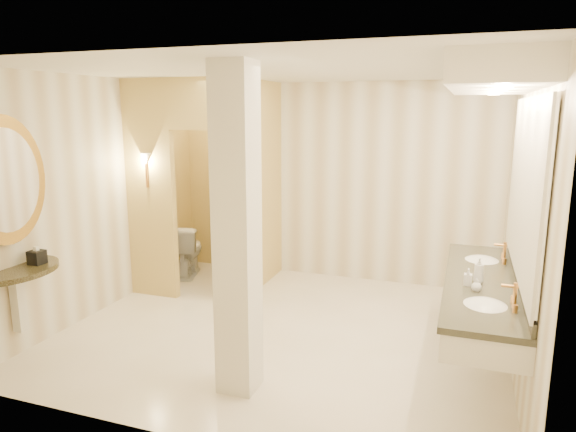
% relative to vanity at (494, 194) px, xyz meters
% --- Properties ---
extents(floor, '(4.50, 4.50, 0.00)m').
position_rel_vanity_xyz_m(floor, '(-1.98, 0.26, -1.63)').
color(floor, white).
rests_on(floor, ground).
extents(ceiling, '(4.50, 4.50, 0.00)m').
position_rel_vanity_xyz_m(ceiling, '(-1.98, 0.26, 1.07)').
color(ceiling, silver).
rests_on(ceiling, wall_back).
extents(wall_back, '(4.50, 0.02, 2.70)m').
position_rel_vanity_xyz_m(wall_back, '(-1.98, 2.26, -0.28)').
color(wall_back, silver).
rests_on(wall_back, floor).
extents(wall_front, '(4.50, 0.02, 2.70)m').
position_rel_vanity_xyz_m(wall_front, '(-1.98, -1.74, -0.28)').
color(wall_front, silver).
rests_on(wall_front, floor).
extents(wall_left, '(0.02, 4.00, 2.70)m').
position_rel_vanity_xyz_m(wall_left, '(-4.23, 0.26, -0.28)').
color(wall_left, silver).
rests_on(wall_left, floor).
extents(wall_right, '(0.02, 4.00, 2.70)m').
position_rel_vanity_xyz_m(wall_right, '(0.27, 0.26, -0.28)').
color(wall_right, silver).
rests_on(wall_right, floor).
extents(toilet_closet, '(1.50, 1.55, 2.70)m').
position_rel_vanity_xyz_m(toilet_closet, '(-3.09, 1.23, -0.24)').
color(toilet_closet, tan).
rests_on(toilet_closet, floor).
extents(wall_sconce, '(0.14, 0.14, 0.42)m').
position_rel_vanity_xyz_m(wall_sconce, '(-3.90, 0.69, 0.10)').
color(wall_sconce, '#C0823D').
rests_on(wall_sconce, toilet_closet).
extents(vanity, '(0.75, 2.54, 2.09)m').
position_rel_vanity_xyz_m(vanity, '(0.00, 0.00, 0.00)').
color(vanity, silver).
rests_on(vanity, floor).
extents(console_shelf, '(0.91, 0.91, 1.91)m').
position_rel_vanity_xyz_m(console_shelf, '(-4.19, -1.10, -0.29)').
color(console_shelf, black).
rests_on(console_shelf, floor).
extents(pillar, '(0.31, 0.31, 2.70)m').
position_rel_vanity_xyz_m(pillar, '(-1.94, -0.95, -0.28)').
color(pillar, silver).
rests_on(pillar, floor).
extents(tissue_box, '(0.13, 0.13, 0.13)m').
position_rel_vanity_xyz_m(tissue_box, '(-4.07, -0.93, -0.69)').
color(tissue_box, black).
rests_on(tissue_box, console_shelf).
extents(toilet, '(0.61, 0.82, 0.75)m').
position_rel_vanity_xyz_m(toilet, '(-3.93, 1.59, -1.25)').
color(toilet, white).
rests_on(toilet, floor).
extents(soap_bottle_a, '(0.07, 0.07, 0.15)m').
position_rel_vanity_xyz_m(soap_bottle_a, '(-0.16, -0.21, -0.68)').
color(soap_bottle_a, beige).
rests_on(soap_bottle_a, vanity).
extents(soap_bottle_b, '(0.08, 0.08, 0.10)m').
position_rel_vanity_xyz_m(soap_bottle_b, '(-0.09, -0.34, -0.70)').
color(soap_bottle_b, silver).
rests_on(soap_bottle_b, vanity).
extents(soap_bottle_c, '(0.09, 0.09, 0.22)m').
position_rel_vanity_xyz_m(soap_bottle_c, '(-0.07, -0.11, -0.64)').
color(soap_bottle_c, '#C6B28C').
rests_on(soap_bottle_c, vanity).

